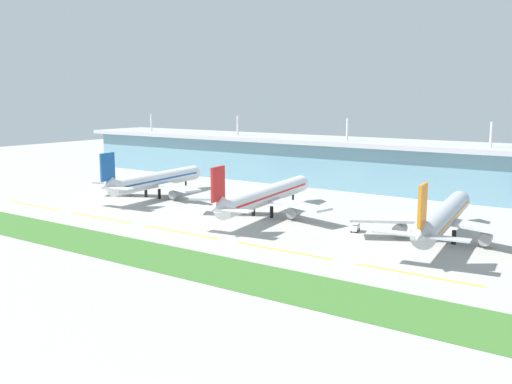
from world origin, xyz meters
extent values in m
plane|color=#A8A59E|center=(0.00, 0.00, 0.00)|extent=(600.00, 600.00, 0.00)
cube|color=#6693A8|center=(0.00, 99.26, 8.96)|extent=(280.00, 28.00, 17.93)
cube|color=#B2B2B7|center=(0.00, 99.26, 18.83)|extent=(288.00, 34.00, 1.80)
cylinder|color=silver|center=(-112.00, 93.66, 24.23)|extent=(0.90, 0.90, 9.00)
cylinder|color=silver|center=(-56.00, 93.66, 24.23)|extent=(0.90, 0.90, 9.00)
cylinder|color=silver|center=(0.00, 93.66, 24.23)|extent=(0.90, 0.90, 9.00)
cylinder|color=silver|center=(56.00, 93.66, 24.23)|extent=(0.90, 0.90, 9.00)
cylinder|color=white|center=(-49.12, 33.61, 6.50)|extent=(10.56, 48.35, 5.80)
cone|color=white|center=(-51.72, 59.48, 6.50)|extent=(5.88, 4.53, 5.51)
cone|color=white|center=(-46.43, 6.74, 7.70)|extent=(5.57, 7.09, 5.72)
cube|color=#19519E|center=(-46.53, 7.73, 14.15)|extent=(1.34, 6.44, 9.50)
cube|color=white|center=(-51.95, 6.69, 7.50)|extent=(10.27, 4.18, 0.36)
cube|color=white|center=(-41.00, 7.79, 7.50)|extent=(10.27, 4.18, 0.36)
cube|color=#B7BABF|center=(-60.62, 28.01, 5.20)|extent=(24.41, 17.19, 0.70)
cylinder|color=gray|center=(-59.57, 29.56, 2.40)|extent=(3.63, 4.80, 3.20)
cube|color=#B7BABF|center=(-36.74, 30.40, 5.20)|extent=(24.94, 13.25, 0.70)
cylinder|color=gray|center=(-38.08, 31.72, 2.40)|extent=(3.63, 4.80, 3.20)
cylinder|color=black|center=(-50.92, 51.52, 1.80)|extent=(0.70, 0.70, 3.60)
cylinder|color=black|center=(-52.01, 30.30, 1.80)|extent=(1.10, 1.10, 3.60)
cylinder|color=black|center=(-45.64, 30.94, 1.80)|extent=(1.10, 1.10, 3.60)
cube|color=#19519E|center=(-49.12, 33.61, 6.90)|extent=(10.12, 43.57, 0.60)
cylinder|color=white|center=(3.72, 29.15, 6.50)|extent=(13.11, 56.11, 5.80)
cone|color=white|center=(-0.22, 58.80, 6.50)|extent=(5.99, 4.69, 5.51)
cone|color=white|center=(7.80, -1.50, 7.70)|extent=(5.76, 7.22, 5.72)
cube|color=red|center=(7.67, -0.51, 14.15)|extent=(1.54, 6.44, 9.50)
cube|color=white|center=(2.28, -1.73, 7.50)|extent=(10.33, 4.49, 0.36)
cube|color=white|center=(13.19, -0.28, 7.50)|extent=(10.33, 4.49, 0.36)
cube|color=#B7BABF|center=(-7.59, 23.18, 5.20)|extent=(24.23, 17.76, 0.70)
cylinder|color=gray|center=(-6.59, 24.77, 2.40)|extent=(3.77, 4.88, 3.20)
cube|color=#B7BABF|center=(16.20, 26.34, 5.20)|extent=(24.94, 12.56, 0.70)
cylinder|color=gray|center=(14.82, 27.61, 2.40)|extent=(3.77, 4.88, 3.20)
cylinder|color=black|center=(0.96, 49.90, 1.80)|extent=(0.70, 0.70, 3.60)
cylinder|color=black|center=(0.95, 25.75, 1.80)|extent=(1.10, 1.10, 3.60)
cylinder|color=black|center=(7.29, 26.59, 1.80)|extent=(1.10, 1.10, 3.60)
cube|color=red|center=(3.72, 29.15, 6.90)|extent=(12.41, 50.58, 0.60)
cylinder|color=#ADB2BC|center=(60.24, 28.96, 6.50)|extent=(12.19, 52.83, 5.80)
cone|color=#ADB2BC|center=(56.77, 57.00, 6.50)|extent=(5.96, 4.65, 5.51)
cone|color=#ADB2BC|center=(63.82, -0.08, 7.70)|extent=(5.71, 7.18, 5.72)
cube|color=orange|center=(63.70, 0.91, 14.15)|extent=(1.48, 6.44, 9.50)
cube|color=#ADB2BC|center=(58.30, -0.26, 7.50)|extent=(10.32, 4.40, 0.36)
cube|color=#ADB2BC|center=(69.22, 1.09, 7.50)|extent=(10.32, 4.40, 0.36)
cube|color=#B7BABF|center=(48.87, 23.10, 5.20)|extent=(24.28, 17.60, 0.70)
cylinder|color=gray|center=(49.88, 24.68, 2.40)|extent=(3.73, 4.86, 3.20)
cube|color=#B7BABF|center=(72.69, 26.04, 5.20)|extent=(24.94, 12.76, 0.70)
cylinder|color=gray|center=(71.32, 27.32, 2.40)|extent=(3.73, 4.86, 3.20)
cylinder|color=black|center=(57.82, 48.50, 1.80)|extent=(0.70, 0.70, 3.60)
cylinder|color=black|center=(57.43, 25.59, 1.80)|extent=(1.10, 1.10, 3.60)
cylinder|color=black|center=(63.78, 26.37, 1.80)|extent=(1.10, 1.10, 3.60)
cube|color=orange|center=(60.24, 28.96, 6.90)|extent=(11.59, 47.62, 0.60)
cube|color=yellow|center=(-71.00, -4.39, 0.02)|extent=(28.00, 0.70, 0.04)
cube|color=yellow|center=(-37.00, -4.39, 0.02)|extent=(28.00, 0.70, 0.04)
cube|color=yellow|center=(-3.00, -4.39, 0.02)|extent=(28.00, 0.70, 0.04)
cube|color=yellow|center=(31.00, -4.39, 0.02)|extent=(28.00, 0.70, 0.04)
cube|color=yellow|center=(65.00, -4.39, 0.02)|extent=(28.00, 0.70, 0.04)
cube|color=#3D702D|center=(0.00, -26.14, 0.05)|extent=(300.00, 18.00, 0.10)
cube|color=silver|center=(37.07, 24.28, 1.25)|extent=(2.53, 3.90, 1.60)
cube|color=silver|center=(37.07, 24.28, 2.40)|extent=(2.45, 3.55, 0.16)
cylinder|color=black|center=(36.00, 25.34, 0.45)|extent=(0.54, 0.95, 0.90)
cylinder|color=black|center=(37.59, 25.68, 0.45)|extent=(0.54, 0.95, 0.90)
cylinder|color=black|center=(36.55, 22.88, 0.45)|extent=(0.54, 0.95, 0.90)
cylinder|color=black|center=(38.13, 23.22, 0.45)|extent=(0.54, 0.95, 0.90)
camera|label=1|loc=(104.42, -120.74, 37.73)|focal=40.29mm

